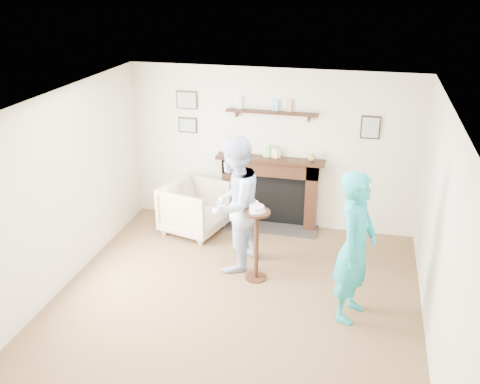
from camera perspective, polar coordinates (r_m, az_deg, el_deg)
name	(u,v)px	position (r m, az deg, el deg)	size (l,w,h in m)	color
ground	(232,309)	(6.66, -0.90, -12.41)	(5.00, 5.00, 0.00)	brown
room_shell	(245,165)	(6.50, 0.52, 2.88)	(4.54, 5.02, 2.52)	beige
armchair	(195,231)	(8.49, -4.79, -4.16)	(0.85, 0.88, 0.80)	#C6B093
man	(234,265)	(7.53, -0.64, -7.83)	(0.90, 0.70, 1.86)	#A8B6D2
woman	(349,314)	(6.71, 11.54, -12.63)	(0.66, 0.43, 1.82)	#21BBAA
pedestal_table	(256,232)	(6.91, 1.76, -4.25)	(0.35, 0.35, 1.13)	black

